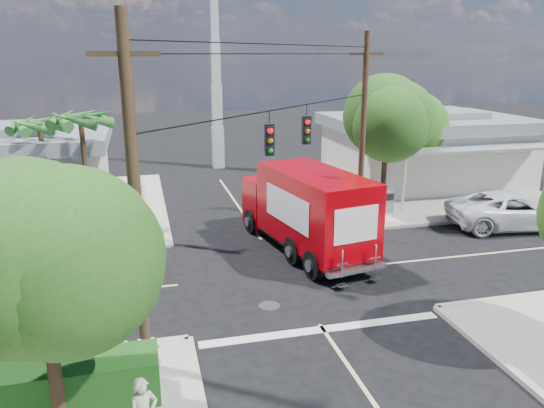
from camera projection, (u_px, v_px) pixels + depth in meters
name	position (u px, v px, depth m)	size (l,w,h in m)	color
ground	(285.00, 274.00, 19.97)	(120.00, 120.00, 0.00)	black
sidewalk_ne	(408.00, 187.00, 32.66)	(14.12, 14.12, 0.14)	gray
sidewalk_nw	(28.00, 212.00, 27.55)	(14.12, 14.12, 0.14)	gray
road_markings	(296.00, 290.00, 18.60)	(32.00, 32.00, 0.01)	beige
building_ne	(425.00, 147.00, 33.44)	(11.80, 10.20, 4.50)	silver
building_nw	(6.00, 167.00, 28.17)	(10.80, 10.20, 4.30)	beige
radio_tower	(216.00, 89.00, 37.21)	(0.80, 0.80, 17.00)	silver
tree_sw_front	(39.00, 253.00, 10.11)	(3.88, 3.78, 6.03)	#422D1C
tree_ne_front	(388.00, 121.00, 26.67)	(4.21, 4.14, 6.66)	#422D1C
tree_ne_back	(412.00, 125.00, 29.49)	(3.77, 3.66, 5.82)	#422D1C
palm_nw_front	(81.00, 122.00, 23.83)	(3.01, 3.08, 5.59)	#422D1C
palm_nw_back	(40.00, 128.00, 24.86)	(3.01, 3.08, 5.19)	#422D1C
utility_poles	(234.00, 146.00, 19.82)	(12.00, 10.68, 9.00)	#473321
picket_fence	(35.00, 370.00, 12.73)	(5.94, 0.06, 1.00)	silver
hedge_sw	(19.00, 390.00, 11.93)	(6.20, 1.20, 1.10)	#184214
vending_boxes	(375.00, 202.00, 27.10)	(1.90, 0.50, 1.10)	#A02014
delivery_truck	(306.00, 210.00, 21.93)	(3.92, 8.43, 3.52)	black
parked_car	(514.00, 210.00, 25.12)	(2.84, 6.15, 1.71)	silver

